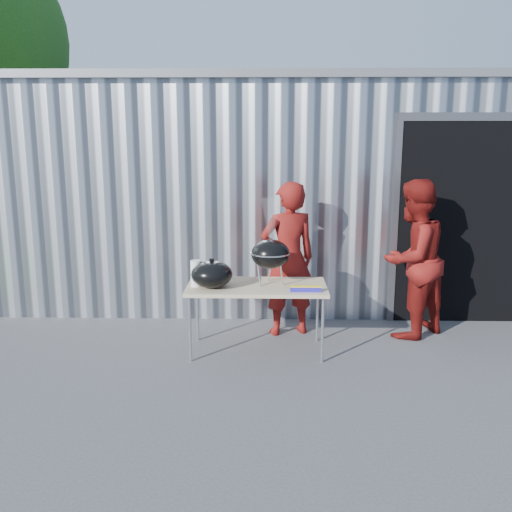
{
  "coord_description": "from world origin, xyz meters",
  "views": [
    {
      "loc": [
        0.49,
        -5.35,
        2.35
      ],
      "look_at": [
        0.36,
        0.7,
        1.05
      ],
      "focal_mm": 40.0,
      "sensor_mm": 36.0,
      "label": 1
    }
  ],
  "objects_px": {
    "kettle_grill": "(270,246)",
    "person_bystander": "(412,259)",
    "folding_table": "(257,289)",
    "person_cook": "(288,259)"
  },
  "relations": [
    {
      "from": "kettle_grill",
      "to": "person_bystander",
      "type": "relative_size",
      "value": 0.5
    },
    {
      "from": "person_cook",
      "to": "person_bystander",
      "type": "xyz_separation_m",
      "value": [
        1.44,
        -0.04,
        0.01
      ]
    },
    {
      "from": "kettle_grill",
      "to": "person_bystander",
      "type": "bearing_deg",
      "value": 16.81
    },
    {
      "from": "person_bystander",
      "to": "person_cook",
      "type": "bearing_deg",
      "value": -41.64
    },
    {
      "from": "folding_table",
      "to": "kettle_grill",
      "type": "xyz_separation_m",
      "value": [
        0.15,
        0.05,
        0.46
      ]
    },
    {
      "from": "folding_table",
      "to": "kettle_grill",
      "type": "distance_m",
      "value": 0.49
    },
    {
      "from": "folding_table",
      "to": "person_bystander",
      "type": "relative_size",
      "value": 0.81
    },
    {
      "from": "folding_table",
      "to": "kettle_grill",
      "type": "bearing_deg",
      "value": 19.52
    },
    {
      "from": "person_cook",
      "to": "person_bystander",
      "type": "distance_m",
      "value": 1.44
    },
    {
      "from": "folding_table",
      "to": "person_cook",
      "type": "xyz_separation_m",
      "value": [
        0.36,
        0.59,
        0.2
      ]
    }
  ]
}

